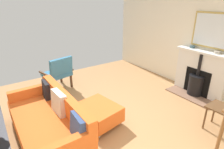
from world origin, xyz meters
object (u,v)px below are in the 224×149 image
at_px(mantel_bowl_near, 192,47).
at_px(mantel_bowl_far, 217,52).
at_px(fireplace, 200,76).
at_px(armchair_accent, 59,72).
at_px(sofa, 50,121).
at_px(ottoman, 99,112).

bearing_deg(mantel_bowl_near, mantel_bowl_far, 90.00).
relative_size(mantel_bowl_near, mantel_bowl_far, 0.93).
height_order(mantel_bowl_near, mantel_bowl_far, mantel_bowl_near).
xyz_separation_m(fireplace, armchair_accent, (2.69, -2.18, -0.00)).
distance_m(fireplace, sofa, 3.50).
bearing_deg(mantel_bowl_near, sofa, -2.10).
bearing_deg(fireplace, ottoman, -8.17).
distance_m(fireplace, mantel_bowl_near, 0.72).
bearing_deg(mantel_bowl_far, fireplace, -80.96).
height_order(mantel_bowl_near, armchair_accent, mantel_bowl_near).
bearing_deg(ottoman, armchair_accent, -87.31).
bearing_deg(sofa, fireplace, 172.20).
distance_m(fireplace, ottoman, 2.64).
distance_m(sofa, armchair_accent, 1.88).
xyz_separation_m(fireplace, mantel_bowl_near, (-0.04, -0.35, 0.63)).
bearing_deg(armchair_accent, mantel_bowl_far, 138.15).
bearing_deg(mantel_bowl_near, armchair_accent, -33.94).
height_order(fireplace, sofa, fireplace).
relative_size(fireplace, armchair_accent, 1.50).
bearing_deg(fireplace, sofa, -7.80).
bearing_deg(sofa, mantel_bowl_far, 168.15).
height_order(fireplace, ottoman, fireplace).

